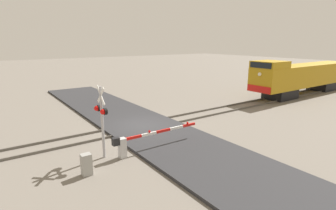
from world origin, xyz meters
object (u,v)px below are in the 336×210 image
object	(u,v)px
crossing_gate	(134,142)
utility_cabinet	(86,165)
locomotive	(303,76)
crossing_signal	(101,114)

from	to	relation	value
crossing_gate	utility_cabinet	distance (m)	2.95
locomotive	utility_cabinet	xyz separation A→B (m)	(4.60, -26.47, -1.55)
crossing_signal	locomotive	bearing A→B (deg)	97.37
locomotive	crossing_gate	bearing A→B (deg)	-80.77
locomotive	utility_cabinet	world-z (taller)	locomotive
crossing_gate	locomotive	bearing A→B (deg)	99.23
utility_cabinet	locomotive	bearing A→B (deg)	99.86
crossing_signal	utility_cabinet	size ratio (longest dim) A/B	3.74
locomotive	crossing_gate	world-z (taller)	locomotive
crossing_signal	utility_cabinet	distance (m)	2.65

